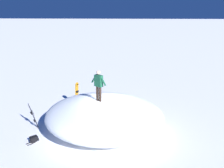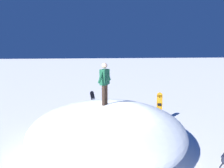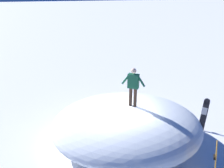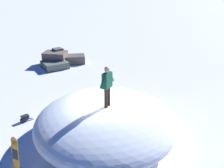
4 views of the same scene
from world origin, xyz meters
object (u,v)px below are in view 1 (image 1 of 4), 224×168
snowboard_secondary_upright (33,115)px  backpack_far (34,139)px  backpack_near (137,102)px  snowboard_primary_upright (77,94)px  snowboarder_standing (99,84)px

snowboard_secondary_upright → backpack_far: 1.66m
snowboard_secondary_upright → backpack_far: snowboard_secondary_upright is taller
backpack_far → backpack_near: bearing=134.5°
snowboard_secondary_upright → backpack_near: bearing=123.0°
snowboard_primary_upright → backpack_near: 4.15m
snowboard_primary_upright → backpack_far: bearing=-15.5°
snowboard_primary_upright → backpack_near: (-0.54, 4.05, -0.72)m
snowboarder_standing → snowboard_primary_upright: snowboarder_standing is taller
backpack_near → snowboarder_standing: bearing=-30.5°
snowboard_primary_upright → backpack_near: size_ratio=2.66×
snowboard_primary_upright → backpack_far: 4.95m
snowboarder_standing → snowboard_primary_upright: 4.12m
snowboard_secondary_upright → backpack_near: size_ratio=2.38×
backpack_near → snowboard_secondary_upright: bearing=-57.0°
snowboarder_standing → backpack_far: (1.47, -3.13, -2.49)m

